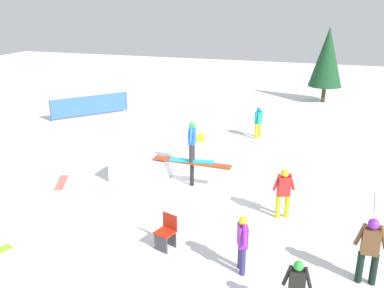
# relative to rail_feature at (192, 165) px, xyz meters

# --- Properties ---
(ground_plane) EXTENTS (60.00, 60.00, 0.00)m
(ground_plane) POSITION_rel_rail_feature_xyz_m (0.00, 0.00, -0.74)
(ground_plane) COLOR white
(rail_feature) EXTENTS (2.69, 0.42, 0.87)m
(rail_feature) POSITION_rel_rail_feature_xyz_m (0.00, 0.00, 0.00)
(rail_feature) COLOR black
(rail_feature) RESTS_ON ground
(snow_kicker_ramp) EXTENTS (1.87, 1.59, 0.74)m
(snow_kicker_ramp) POSITION_rel_rail_feature_xyz_m (-1.86, 0.10, -0.37)
(snow_kicker_ramp) COLOR white
(snow_kicker_ramp) RESTS_ON ground
(main_rider_on_rail) EXTENTS (1.52, 0.72, 1.34)m
(main_rider_on_rail) POSITION_rel_rail_feature_xyz_m (0.00, 0.00, 0.78)
(main_rider_on_rail) COLOR #1CACCC
(main_rider_on_rail) RESTS_ON rail_feature
(bystander_teal) EXTENTS (0.35, 0.54, 1.41)m
(bystander_teal) POSITION_rel_rail_feature_xyz_m (1.27, 5.77, 0.05)
(bystander_teal) COLOR gold
(bystander_teal) RESTS_ON ground
(bystander_brown) EXTENTS (0.70, 0.24, 1.58)m
(bystander_brown) POSITION_rel_rail_feature_xyz_m (5.21, -3.78, 0.15)
(bystander_brown) COLOR black
(bystander_brown) RESTS_ON ground
(bystander_purple) EXTENTS (0.31, 0.59, 1.41)m
(bystander_purple) POSITION_rel_rail_feature_xyz_m (2.52, -4.19, 0.05)
(bystander_purple) COLOR navy
(bystander_purple) RESTS_ON ground
(bystander_red) EXTENTS (0.63, 0.33, 1.47)m
(bystander_red) POSITION_rel_rail_feature_xyz_m (3.12, -1.31, 0.09)
(bystander_red) COLOR #CCD220
(bystander_red) RESTS_ON ground
(bystander_black) EXTENTS (0.58, 0.22, 1.32)m
(bystander_black) POSITION_rel_rail_feature_xyz_m (3.81, -5.41, 0.00)
(bystander_black) COLOR navy
(bystander_black) RESTS_ON ground
(loose_snowboard_coral) EXTENTS (0.76, 1.26, 0.02)m
(loose_snowboard_coral) POSITION_rel_rail_feature_xyz_m (-4.30, -1.16, -0.73)
(loose_snowboard_coral) COLOR #F46F5E
(loose_snowboard_coral) RESTS_ON ground
(loose_snowboard_white) EXTENTS (0.41, 1.46, 0.02)m
(loose_snowboard_white) POSITION_rel_rail_feature_xyz_m (5.90, 0.49, -0.73)
(loose_snowboard_white) COLOR white
(loose_snowboard_white) RESTS_ON ground
(folding_chair) EXTENTS (0.56, 0.56, 0.88)m
(folding_chair) POSITION_rel_rail_feature_xyz_m (0.53, -3.78, -0.33)
(folding_chair) COLOR #3F3F44
(folding_chair) RESTS_ON ground
(backpack_on_snow) EXTENTS (0.32, 0.25, 0.34)m
(backpack_on_snow) POSITION_rel_rail_feature_xyz_m (-1.04, 4.55, -0.57)
(backpack_on_snow) COLOR yellow
(backpack_on_snow) RESTS_ON ground
(safety_fence) EXTENTS (2.81, 3.10, 1.10)m
(safety_fence) POSITION_rel_rail_feature_xyz_m (-7.80, 6.77, -0.14)
(safety_fence) COLOR blue
(safety_fence) RESTS_ON ground
(pine_tree_far) EXTENTS (1.94, 1.94, 4.40)m
(pine_tree_far) POSITION_rel_rail_feature_xyz_m (3.88, 13.91, 1.94)
(pine_tree_far) COLOR #4C331E
(pine_tree_far) RESTS_ON ground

